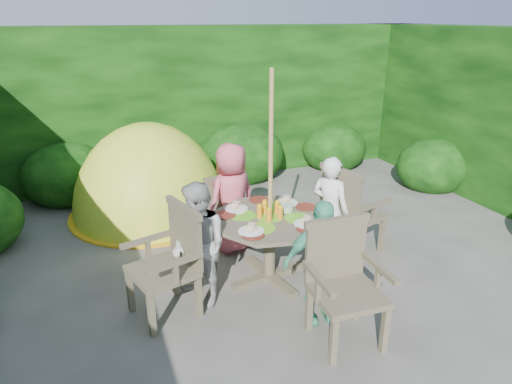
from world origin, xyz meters
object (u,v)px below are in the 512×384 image
object	(u,v)px
garden_chair_left	(170,260)
child_right	(330,210)
child_back	(232,198)
dome_tent	(152,212)
patio_table	(270,227)
child_left	(199,246)
garden_chair_right	(349,210)
garden_chair_front	(343,281)
parasol_pole	(270,182)
child_front	(319,262)
garden_chair_back	(220,205)

from	to	relation	value
garden_chair_left	child_right	bearing A→B (deg)	84.58
child_back	dome_tent	xyz separation A→B (m)	(-0.75, 1.45, -0.66)
patio_table	child_left	bearing A→B (deg)	-169.01
garden_chair_right	child_right	world-z (taller)	child_right
garden_chair_left	child_left	distance (m)	0.30
garden_chair_left	child_back	size ratio (longest dim) A/B	0.77
child_back	garden_chair_front	bearing A→B (deg)	81.35
child_back	child_right	bearing A→B (deg)	125.70
parasol_pole	garden_chair_left	distance (m)	1.23
child_back	child_front	distance (m)	1.60
garden_chair_back	child_left	size ratio (longest dim) A/B	0.70
garden_chair_left	garden_chair_back	distance (m)	1.54
patio_table	garden_chair_left	distance (m)	1.10
garden_chair_front	garden_chair_back	bearing A→B (deg)	104.56
patio_table	child_left	xyz separation A→B (m)	(-0.79, -0.15, 0.01)
parasol_pole	garden_chair_front	distance (m)	1.23
child_front	dome_tent	world-z (taller)	dome_tent
garden_chair_back	child_right	xyz separation A→B (m)	(1.00, -0.93, 0.16)
patio_table	garden_chair_back	world-z (taller)	patio_table
garden_chair_right	parasol_pole	bearing A→B (deg)	84.12
child_right	child_back	distance (m)	1.13
child_back	dome_tent	distance (m)	1.76
dome_tent	garden_chair_back	bearing A→B (deg)	-57.62
patio_table	dome_tent	distance (m)	2.48
child_front	child_right	bearing A→B (deg)	60.17
child_left	patio_table	bearing A→B (deg)	79.40
child_back	parasol_pole	bearing A→B (deg)	80.70
parasol_pole	child_front	bearing A→B (deg)	-79.08
child_left	child_back	world-z (taller)	child_back
parasol_pole	child_right	bearing A→B (deg)	10.92
child_right	child_left	xyz separation A→B (m)	(-1.57, -0.30, -0.00)
garden_chair_left	garden_chair_front	bearing A→B (deg)	40.12
parasol_pole	garden_chair_back	world-z (taller)	parasol_pole
child_right	parasol_pole	bearing A→B (deg)	70.30
garden_chair_front	child_left	xyz separation A→B (m)	(-1.01, 0.92, 0.07)
child_left	child_back	distance (m)	1.13
garden_chair_back	garden_chair_front	xyz separation A→B (m)	(0.44, -2.15, 0.09)
child_back	child_front	xyz separation A→B (m)	(0.30, -1.57, -0.07)
garden_chair_front	child_left	size ratio (longest dim) A/B	0.83
garden_chair_left	child_right	xyz separation A→B (m)	(1.86, 0.35, 0.08)
parasol_pole	dome_tent	distance (m)	2.65
patio_table	garden_chair_back	size ratio (longest dim) A/B	1.70
child_right	child_back	size ratio (longest dim) A/B	0.94
patio_table	parasol_pole	xyz separation A→B (m)	(-0.00, -0.00, 0.49)
garden_chair_right	garden_chair_front	world-z (taller)	garden_chair_right
garden_chair_right	child_front	world-z (taller)	child_front
garden_chair_back	garden_chair_front	world-z (taller)	garden_chair_front
garden_chair_left	garden_chair_right	bearing A→B (deg)	84.38
garden_chair_back	child_back	bearing A→B (deg)	95.95
child_right	child_front	xyz separation A→B (m)	(-0.63, -0.94, -0.03)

